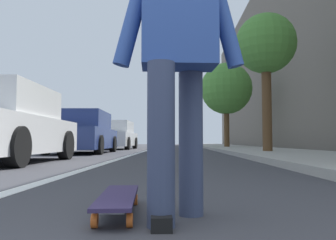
{
  "coord_description": "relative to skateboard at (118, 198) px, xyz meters",
  "views": [
    {
      "loc": [
        -0.92,
        -0.21,
        0.42
      ],
      "look_at": [
        13.92,
        0.17,
        1.34
      ],
      "focal_mm": 36.85,
      "sensor_mm": 36.0,
      "label": 1
    }
  ],
  "objects": [
    {
      "name": "ground_plane",
      "position": [
        8.92,
        -0.13,
        -0.09
      ],
      "size": [
        80.0,
        80.0,
        0.0
      ],
      "primitive_type": "plane",
      "color": "#38383D"
    },
    {
      "name": "sidewalk_curb",
      "position": [
        16.92,
        -3.58,
        -0.03
      ],
      "size": [
        52.0,
        3.2,
        0.12
      ],
      "primitive_type": "cube",
      "color": "#9E9B93",
      "rests_on": "ground"
    },
    {
      "name": "parked_car_far",
      "position": [
        16.31,
        2.89,
        0.62
      ],
      "size": [
        4.35,
        1.9,
        1.48
      ],
      "color": "silver",
      "rests_on": "ground"
    },
    {
      "name": "lane_stripe_white",
      "position": [
        18.92,
        1.04,
        -0.09
      ],
      "size": [
        52.0,
        0.16,
        0.01
      ],
      "primitive_type": "cube",
      "color": "silver",
      "rests_on": "ground"
    },
    {
      "name": "skater_person",
      "position": [
        -0.15,
        -0.35,
        0.84
      ],
      "size": [
        0.48,
        0.72,
        1.64
      ],
      "color": "#384260",
      "rests_on": "ground"
    },
    {
      "name": "skateboard",
      "position": [
        0.0,
        0.0,
        0.0
      ],
      "size": [
        0.85,
        0.26,
        0.11
      ],
      "color": "orange",
      "rests_on": "ground"
    },
    {
      "name": "street_tree_mid",
      "position": [
        8.9,
        -3.18,
        3.37
      ],
      "size": [
        1.92,
        1.92,
        4.5
      ],
      "color": "brown",
      "rests_on": "ground"
    },
    {
      "name": "traffic_light",
      "position": [
        22.25,
        1.44,
        2.93
      ],
      "size": [
        0.33,
        0.28,
        4.38
      ],
      "color": "#2D2D2D",
      "rests_on": "ground"
    },
    {
      "name": "parked_car_near",
      "position": [
        4.62,
        3.05,
        0.63
      ],
      "size": [
        4.14,
        1.95,
        1.49
      ],
      "color": "silver",
      "rests_on": "ground"
    },
    {
      "name": "street_tree_far",
      "position": [
        17.68,
        -3.18,
        3.33
      ],
      "size": [
        2.94,
        2.94,
        4.92
      ],
      "color": "brown",
      "rests_on": "ground"
    },
    {
      "name": "parked_car_mid",
      "position": [
        10.17,
        3.0,
        0.61
      ],
      "size": [
        4.6,
        2.01,
        1.47
      ],
      "color": "navy",
      "rests_on": "ground"
    },
    {
      "name": "building_facade",
      "position": [
        20.92,
        -6.58,
        5.56
      ],
      "size": [
        40.0,
        1.2,
        11.31
      ],
      "primitive_type": "cube",
      "color": "#6D6459",
      "rests_on": "ground"
    }
  ]
}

